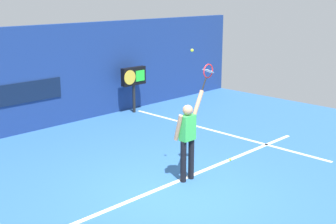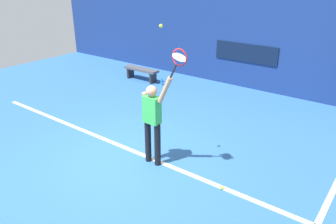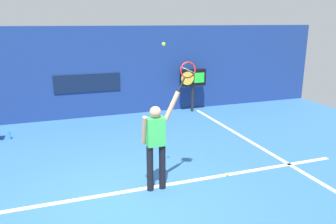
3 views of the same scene
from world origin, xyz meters
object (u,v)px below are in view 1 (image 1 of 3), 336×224
tennis_ball (192,50)px  spare_ball (230,160)px  tennis_racket (208,72)px  scoreboard_clock (134,78)px  tennis_player (188,136)px

tennis_ball → spare_ball: (1.42, -0.03, -2.78)m
tennis_racket → scoreboard_clock: tennis_racket is taller
scoreboard_clock → tennis_player: bearing=-120.1°
tennis_racket → tennis_ball: size_ratio=9.09×
tennis_racket → tennis_ball: tennis_ball is taller
tennis_player → scoreboard_clock: size_ratio=1.26×
scoreboard_clock → tennis_ball: bearing=-118.9°
tennis_player → tennis_ball: size_ratio=28.71×
tennis_player → tennis_ball: 1.81m
tennis_player → spare_ball: tennis_player is taller
tennis_player → spare_ball: bearing=1.4°
tennis_player → tennis_racket: (0.62, -0.00, 1.29)m
tennis_racket → scoreboard_clock: size_ratio=0.40×
scoreboard_clock → spare_ball: bearing=-105.4°
tennis_player → tennis_ball: bearing=19.6°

